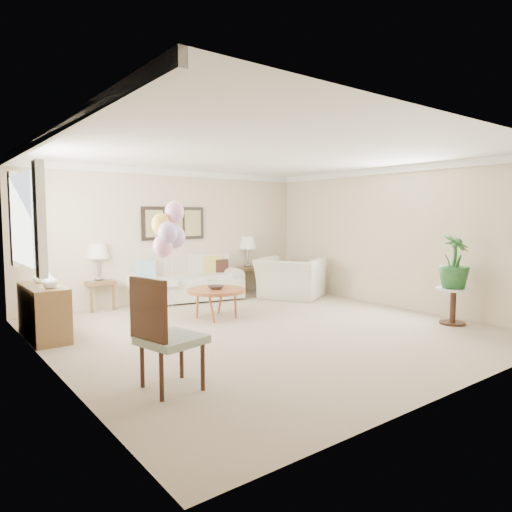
{
  "coord_description": "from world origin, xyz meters",
  "views": [
    {
      "loc": [
        -4.18,
        -5.23,
        1.69
      ],
      "look_at": [
        0.25,
        0.6,
        1.05
      ],
      "focal_mm": 32.0,
      "sensor_mm": 36.0,
      "label": 1
    }
  ],
  "objects_px": {
    "coffee_table": "(216,291)",
    "balloon_cluster": "(168,231)",
    "sofa": "(184,283)",
    "accent_chair": "(164,332)",
    "armchair": "(290,278)"
  },
  "relations": [
    {
      "from": "accent_chair",
      "to": "coffee_table",
      "type": "bearing_deg",
      "value": 48.62
    },
    {
      "from": "balloon_cluster",
      "to": "armchair",
      "type": "bearing_deg",
      "value": 19.26
    },
    {
      "from": "armchair",
      "to": "accent_chair",
      "type": "distance_m",
      "value": 5.33
    },
    {
      "from": "balloon_cluster",
      "to": "sofa",
      "type": "bearing_deg",
      "value": 57.26
    },
    {
      "from": "coffee_table",
      "to": "accent_chair",
      "type": "relative_size",
      "value": 0.87
    },
    {
      "from": "sofa",
      "to": "balloon_cluster",
      "type": "distance_m",
      "value": 2.88
    },
    {
      "from": "sofa",
      "to": "accent_chair",
      "type": "bearing_deg",
      "value": -120.59
    },
    {
      "from": "sofa",
      "to": "accent_chair",
      "type": "height_order",
      "value": "accent_chair"
    },
    {
      "from": "coffee_table",
      "to": "balloon_cluster",
      "type": "height_order",
      "value": "balloon_cluster"
    },
    {
      "from": "accent_chair",
      "to": "sofa",
      "type": "bearing_deg",
      "value": 59.41
    },
    {
      "from": "coffee_table",
      "to": "armchair",
      "type": "relative_size",
      "value": 0.77
    },
    {
      "from": "accent_chair",
      "to": "balloon_cluster",
      "type": "relative_size",
      "value": 0.58
    },
    {
      "from": "accent_chair",
      "to": "balloon_cluster",
      "type": "height_order",
      "value": "balloon_cluster"
    },
    {
      "from": "coffee_table",
      "to": "balloon_cluster",
      "type": "distance_m",
      "value": 1.57
    },
    {
      "from": "sofa",
      "to": "armchair",
      "type": "relative_size",
      "value": 2.07
    }
  ]
}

